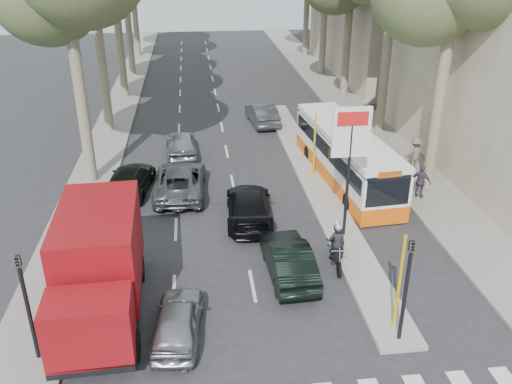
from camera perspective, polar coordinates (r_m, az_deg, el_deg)
ground at (r=18.25m, az=3.24°, el=-13.20°), size 120.00×120.00×0.00m
sidewalk_right at (r=42.17m, az=9.13°, el=9.47°), size 3.20×70.00×0.12m
median_left at (r=43.85m, az=-13.70°, el=9.68°), size 2.40×64.00×0.12m
traffic_island at (r=28.09m, az=6.00°, el=1.51°), size 1.50×26.00×0.16m
billboard at (r=21.35m, az=9.84°, el=3.94°), size 1.50×12.10×5.60m
traffic_light_island at (r=16.46m, az=15.70°, el=-8.36°), size 0.16×0.41×3.60m
traffic_light_left at (r=16.52m, az=-23.23°, el=-9.50°), size 0.16×0.41×3.60m
silver_hatchback at (r=17.36m, az=-8.24°, el=-13.23°), size 1.80×3.72×1.22m
dark_hatchback at (r=19.95m, az=3.40°, el=-7.06°), size 1.65×4.24×1.38m
queue_car_a at (r=26.36m, az=-7.98°, el=1.22°), size 2.57×5.15×1.40m
queue_car_b at (r=23.69m, az=-0.77°, el=-1.44°), size 2.23×4.87×1.38m
queue_car_c at (r=31.11m, az=-7.90°, el=5.07°), size 1.92×4.27×1.43m
queue_car_d at (r=36.25m, az=0.63°, el=8.24°), size 1.95×4.44×1.42m
queue_car_e at (r=26.95m, az=-13.17°, el=1.25°), size 2.47×4.79×1.33m
red_truck at (r=18.17m, az=-16.22°, el=-7.44°), size 2.70×6.56×3.45m
city_bus at (r=27.68m, az=9.41°, el=3.92°), size 3.07×10.32×2.68m
motorcycle at (r=20.80m, az=8.44°, el=-5.41°), size 0.83×2.12×1.81m
pedestrian_near at (r=26.55m, az=16.97°, el=1.04°), size 1.03×0.98×1.63m
pedestrian_far at (r=29.72m, az=16.40°, el=3.88°), size 1.18×0.58×1.78m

